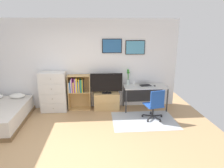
{
  "coord_description": "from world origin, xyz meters",
  "views": [
    {
      "loc": [
        0.6,
        -3.42,
        2.36
      ],
      "look_at": [
        0.98,
        1.5,
        0.98
      ],
      "focal_mm": 30.94,
      "sensor_mm": 36.0,
      "label": 1
    }
  ],
  "objects_px": {
    "bookshelf": "(78,89)",
    "office_chair": "(155,104)",
    "desk": "(144,89)",
    "dresser": "(54,92)",
    "tv_stand": "(107,101)",
    "computer_mouse": "(155,86)",
    "wine_glass": "(134,83)",
    "laptop": "(145,83)",
    "television": "(106,83)",
    "bamboo_vase": "(128,77)"
  },
  "relations": [
    {
      "from": "dresser",
      "to": "tv_stand",
      "type": "distance_m",
      "value": 1.61
    },
    {
      "from": "laptop",
      "to": "wine_glass",
      "type": "bearing_deg",
      "value": -164.75
    },
    {
      "from": "tv_stand",
      "to": "television",
      "type": "distance_m",
      "value": 0.57
    },
    {
      "from": "tv_stand",
      "to": "bookshelf",
      "type": "bearing_deg",
      "value": 177.05
    },
    {
      "from": "office_chair",
      "to": "bamboo_vase",
      "type": "xyz_separation_m",
      "value": [
        -0.58,
        0.98,
        0.51
      ]
    },
    {
      "from": "dresser",
      "to": "television",
      "type": "relative_size",
      "value": 1.25
    },
    {
      "from": "desk",
      "to": "tv_stand",
      "type": "bearing_deg",
      "value": 179.22
    },
    {
      "from": "dresser",
      "to": "computer_mouse",
      "type": "height_order",
      "value": "dresser"
    },
    {
      "from": "office_chair",
      "to": "computer_mouse",
      "type": "xyz_separation_m",
      "value": [
        0.19,
        0.73,
        0.3
      ]
    },
    {
      "from": "office_chair",
      "to": "laptop",
      "type": "xyz_separation_m",
      "value": [
        -0.09,
        0.85,
        0.34
      ]
    },
    {
      "from": "bookshelf",
      "to": "tv_stand",
      "type": "distance_m",
      "value": 0.95
    },
    {
      "from": "tv_stand",
      "to": "desk",
      "type": "relative_size",
      "value": 0.6
    },
    {
      "from": "tv_stand",
      "to": "desk",
      "type": "xyz_separation_m",
      "value": [
        1.17,
        -0.02,
        0.35
      ]
    },
    {
      "from": "wine_glass",
      "to": "desk",
      "type": "bearing_deg",
      "value": 23.02
    },
    {
      "from": "desk",
      "to": "computer_mouse",
      "type": "relative_size",
      "value": 12.4
    },
    {
      "from": "television",
      "to": "office_chair",
      "type": "relative_size",
      "value": 1.11
    },
    {
      "from": "tv_stand",
      "to": "wine_glass",
      "type": "relative_size",
      "value": 4.27
    },
    {
      "from": "bookshelf",
      "to": "computer_mouse",
      "type": "distance_m",
      "value": 2.32
    },
    {
      "from": "dresser",
      "to": "laptop",
      "type": "distance_m",
      "value": 2.75
    },
    {
      "from": "tv_stand",
      "to": "laptop",
      "type": "xyz_separation_m",
      "value": [
        1.17,
        -0.01,
        0.54
      ]
    },
    {
      "from": "wine_glass",
      "to": "laptop",
      "type": "bearing_deg",
      "value": 23.59
    },
    {
      "from": "desk",
      "to": "computer_mouse",
      "type": "height_order",
      "value": "computer_mouse"
    },
    {
      "from": "laptop",
      "to": "wine_glass",
      "type": "height_order",
      "value": "wine_glass"
    },
    {
      "from": "office_chair",
      "to": "laptop",
      "type": "height_order",
      "value": "laptop"
    },
    {
      "from": "bookshelf",
      "to": "dresser",
      "type": "bearing_deg",
      "value": -175.19
    },
    {
      "from": "wine_glass",
      "to": "computer_mouse",
      "type": "bearing_deg",
      "value": 2.65
    },
    {
      "from": "bamboo_vase",
      "to": "tv_stand",
      "type": "bearing_deg",
      "value": -170.31
    },
    {
      "from": "television",
      "to": "bamboo_vase",
      "type": "distance_m",
      "value": 0.7
    },
    {
      "from": "laptop",
      "to": "computer_mouse",
      "type": "height_order",
      "value": "laptop"
    },
    {
      "from": "bookshelf",
      "to": "wine_glass",
      "type": "relative_size",
      "value": 5.97
    },
    {
      "from": "dresser",
      "to": "office_chair",
      "type": "bearing_deg",
      "value": -16.73
    },
    {
      "from": "tv_stand",
      "to": "television",
      "type": "xyz_separation_m",
      "value": [
        0.0,
        -0.02,
        0.57
      ]
    },
    {
      "from": "computer_mouse",
      "to": "bookshelf",
      "type": "bearing_deg",
      "value": 175.44
    },
    {
      "from": "television",
      "to": "bookshelf",
      "type": "bearing_deg",
      "value": 175.57
    },
    {
      "from": "dresser",
      "to": "bookshelf",
      "type": "xyz_separation_m",
      "value": [
        0.71,
        0.06,
        0.05
      ]
    },
    {
      "from": "desk",
      "to": "dresser",
      "type": "bearing_deg",
      "value": 179.98
    },
    {
      "from": "laptop",
      "to": "dresser",
      "type": "bearing_deg",
      "value": 171.73
    },
    {
      "from": "dresser",
      "to": "bamboo_vase",
      "type": "bearing_deg",
      "value": 3.31
    },
    {
      "from": "tv_stand",
      "to": "office_chair",
      "type": "bearing_deg",
      "value": -34.59
    },
    {
      "from": "bamboo_vase",
      "to": "wine_glass",
      "type": "relative_size",
      "value": 2.69
    },
    {
      "from": "bookshelf",
      "to": "office_chair",
      "type": "height_order",
      "value": "bookshelf"
    },
    {
      "from": "bamboo_vase",
      "to": "television",
      "type": "bearing_deg",
      "value": -168.47
    },
    {
      "from": "computer_mouse",
      "to": "wine_glass",
      "type": "xyz_separation_m",
      "value": [
        -0.64,
        -0.03,
        0.12
      ]
    },
    {
      "from": "bookshelf",
      "to": "bamboo_vase",
      "type": "height_order",
      "value": "bamboo_vase"
    },
    {
      "from": "television",
      "to": "desk",
      "type": "bearing_deg",
      "value": 0.32
    },
    {
      "from": "desk",
      "to": "computer_mouse",
      "type": "distance_m",
      "value": 0.34
    },
    {
      "from": "television",
      "to": "dresser",
      "type": "bearing_deg",
      "value": 179.74
    },
    {
      "from": "desk",
      "to": "wine_glass",
      "type": "bearing_deg",
      "value": -156.98
    },
    {
      "from": "desk",
      "to": "bamboo_vase",
      "type": "bearing_deg",
      "value": 165.2
    },
    {
      "from": "office_chair",
      "to": "bamboo_vase",
      "type": "bearing_deg",
      "value": 108.38
    }
  ]
}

